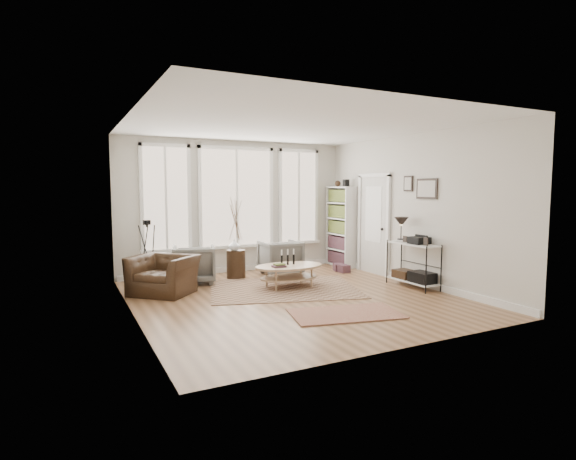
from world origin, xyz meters
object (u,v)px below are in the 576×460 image
low_shelf (413,260)px  armchair_right (280,258)px  armchair_left (194,264)px  coffee_table (289,270)px  bookcase (341,226)px  side_table (236,240)px  accent_chair (163,275)px

low_shelf → armchair_right: (-1.70, 2.22, -0.14)m
low_shelf → armchair_left: low_shelf is taller
low_shelf → armchair_right: 2.80m
low_shelf → coffee_table: low_shelf is taller
armchair_left → armchair_right: (1.88, -0.01, -0.00)m
bookcase → armchair_right: bookcase is taller
low_shelf → bookcase: bearing=88.7°
coffee_table → side_table: size_ratio=0.81×
low_shelf → armchair_left: bearing=148.0°
armchair_left → armchair_right: armchair_left is taller
side_table → low_shelf: bearing=-41.0°
armchair_left → side_table: size_ratio=0.50×
armchair_right → accent_chair: size_ratio=0.79×
bookcase → side_table: 2.74m
accent_chair → coffee_table: bearing=29.0°
coffee_table → armchair_right: 1.26m
armchair_left → bookcase: bearing=-160.2°
low_shelf → coffee_table: size_ratio=0.98×
accent_chair → armchair_right: bearing=57.0°
armchair_left → low_shelf: bearing=163.3°
coffee_table → armchair_left: size_ratio=1.62×
bookcase → low_shelf: bookcase is taller
armchair_left → accent_chair: (-0.73, -0.65, -0.04)m
low_shelf → accent_chair: low_shelf is taller
coffee_table → side_table: bearing=113.8°
low_shelf → armchair_right: low_shelf is taller
armchair_left → armchair_right: size_ratio=1.00×
low_shelf → armchair_right: bearing=127.4°
bookcase → side_table: bookcase is taller
accent_chair → bookcase: bearing=55.4°
armchair_left → accent_chair: bearing=57.1°
low_shelf → coffee_table: bearing=153.9°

